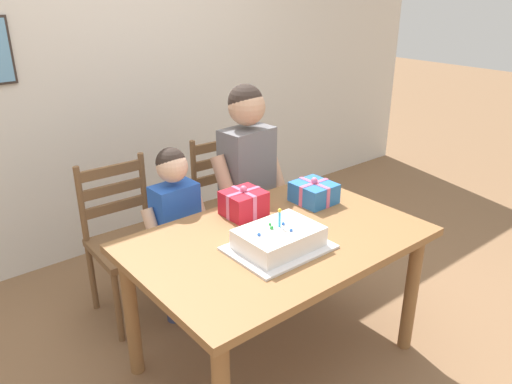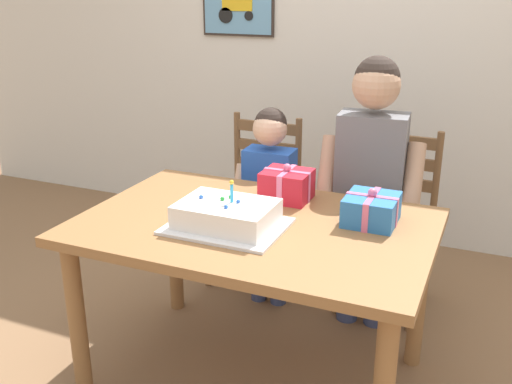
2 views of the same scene
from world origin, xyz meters
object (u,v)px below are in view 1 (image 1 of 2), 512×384
(chair_right, at_px, (231,206))
(child_older, at_px, (247,171))
(dining_table, at_px, (277,254))
(chair_left, at_px, (128,240))
(gift_box_red_large, at_px, (244,203))
(birthday_cake, at_px, (279,239))
(child_younger, at_px, (176,220))
(gift_box_beside_cake, at_px, (314,192))

(chair_right, bearing_deg, child_older, -103.75)
(dining_table, distance_m, chair_left, 0.96)
(chair_left, distance_m, chair_right, 0.75)
(chair_right, bearing_deg, gift_box_red_large, -120.96)
(birthday_cake, distance_m, chair_left, 1.06)
(gift_box_red_large, xyz_separation_m, child_younger, (-0.21, 0.33, -0.16))
(chair_left, bearing_deg, child_younger, -54.27)
(dining_table, xyz_separation_m, gift_box_red_large, (0.02, 0.29, 0.16))
(dining_table, height_order, chair_left, chair_left)
(gift_box_red_large, relative_size, chair_right, 0.23)
(chair_left, distance_m, child_older, 0.80)
(gift_box_beside_cake, xyz_separation_m, child_older, (-0.11, 0.45, 0.02))
(birthday_cake, relative_size, chair_right, 0.48)
(gift_box_beside_cake, relative_size, child_older, 0.16)
(dining_table, distance_m, gift_box_beside_cake, 0.48)
(gift_box_red_large, xyz_separation_m, chair_right, (0.35, 0.58, -0.33))
(gift_box_red_large, bearing_deg, child_younger, 122.85)
(dining_table, relative_size, gift_box_beside_cake, 6.35)
(gift_box_beside_cake, height_order, chair_left, chair_left)
(gift_box_red_large, xyz_separation_m, child_older, (0.29, 0.33, 0.01))
(chair_left, xyz_separation_m, child_older, (0.68, -0.25, 0.34))
(chair_right, bearing_deg, dining_table, -113.18)
(chair_right, relative_size, child_younger, 0.88)
(gift_box_beside_cake, bearing_deg, child_younger, 143.64)
(chair_right, distance_m, child_younger, 0.64)
(dining_table, distance_m, birthday_cake, 0.19)
(dining_table, xyz_separation_m, chair_left, (-0.37, 0.87, -0.16))
(gift_box_red_large, height_order, child_younger, child_younger)
(gift_box_beside_cake, height_order, chair_right, chair_right)
(dining_table, bearing_deg, gift_box_red_large, 85.20)
(gift_box_red_large, relative_size, child_older, 0.16)
(chair_left, xyz_separation_m, chair_right, (0.75, -0.00, 0.00))
(dining_table, relative_size, child_older, 1.04)
(dining_table, bearing_deg, child_younger, 106.97)
(chair_left, bearing_deg, chair_right, -0.00)
(dining_table, distance_m, child_older, 0.72)
(birthday_cake, distance_m, child_younger, 0.74)
(dining_table, relative_size, chair_left, 1.50)
(birthday_cake, xyz_separation_m, child_older, (0.39, 0.72, 0.03))
(gift_box_beside_cake, bearing_deg, chair_left, 138.47)
(gift_box_beside_cake, bearing_deg, child_older, 103.39)
(dining_table, distance_m, child_younger, 0.65)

